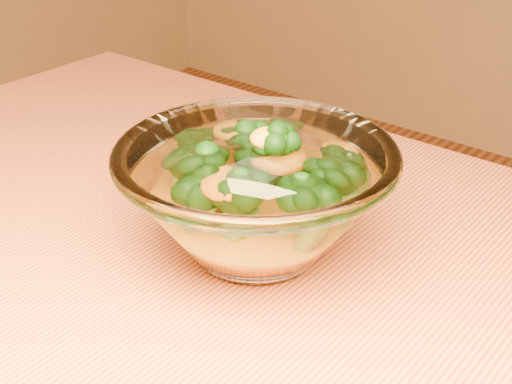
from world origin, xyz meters
TOP-DOWN VIEW (x-y plane):
  - glass_bowl at (-0.08, 0.11)m, footprint 0.23×0.23m
  - cheese_sauce at (-0.08, 0.11)m, footprint 0.13×0.13m
  - broccoli_heap at (-0.09, 0.12)m, footprint 0.17×0.14m

SIDE VIEW (x-z plane):
  - cheese_sauce at x=-0.08m, z-range 0.76..0.80m
  - glass_bowl at x=-0.08m, z-range 0.75..0.85m
  - broccoli_heap at x=-0.09m, z-range 0.78..0.86m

